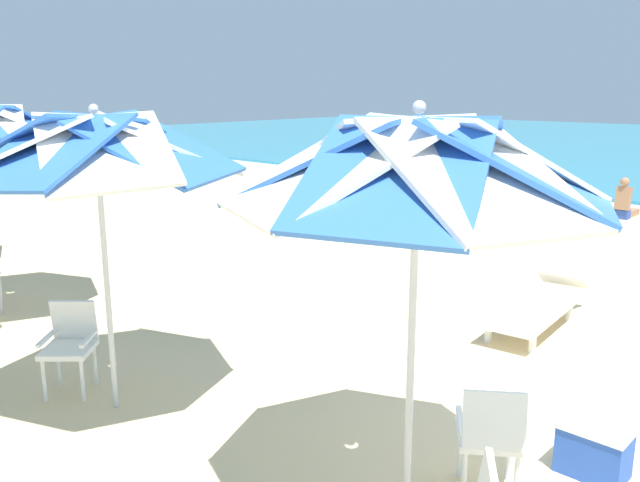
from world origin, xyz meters
TOP-DOWN VIEW (x-y plane):
  - ground_plane at (0.00, 0.00)m, footprint 80.00×80.00m
  - beach_umbrella_0 at (-0.28, -2.26)m, footprint 2.40×2.40m
  - plastic_chair_0 at (0.01, -1.67)m, footprint 0.62×0.63m
  - beach_umbrella_1 at (-3.16, -2.72)m, footprint 2.48×2.48m
  - plastic_chair_2 at (-3.76, -2.81)m, footprint 0.63×0.63m
  - sun_lounger_1 at (-1.26, 1.85)m, footprint 0.82×2.19m
  - cooler_box at (0.45, -0.87)m, footprint 0.50×0.34m
  - beachgoer_seated at (-2.86, 9.70)m, footprint 0.30×0.93m

SIDE VIEW (x-z plane):
  - ground_plane at x=0.00m, z-range 0.00..0.00m
  - cooler_box at x=0.45m, z-range 0.00..0.40m
  - sun_lounger_1 at x=-1.26m, z-range -0.03..0.59m
  - beachgoer_seated at x=-2.86m, z-range -0.17..0.75m
  - plastic_chair_0 at x=0.01m, z-range 0.06..0.93m
  - plastic_chair_2 at x=-3.76m, z-range 0.06..0.93m
  - beach_umbrella_1 at x=-3.16m, z-range 0.99..3.70m
  - beach_umbrella_0 at x=-0.28m, z-range 1.00..3.76m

